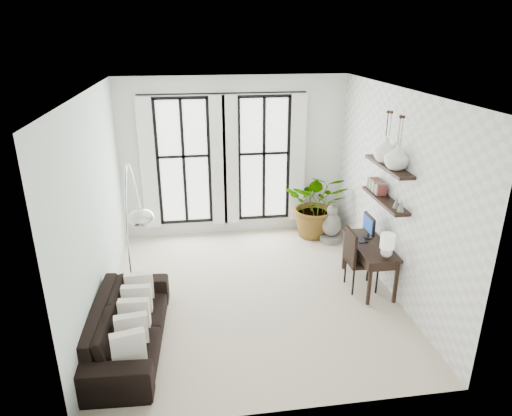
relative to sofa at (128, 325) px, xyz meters
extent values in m
plane|color=beige|center=(1.80, 1.07, -0.33)|extent=(5.00, 5.00, 0.00)
plane|color=white|center=(1.80, 1.07, 2.87)|extent=(5.00, 5.00, 0.00)
plane|color=silver|center=(-0.45, 1.07, 1.27)|extent=(0.00, 5.00, 5.00)
plane|color=white|center=(4.05, 1.07, 1.27)|extent=(0.00, 5.00, 5.00)
plane|color=white|center=(1.80, 3.57, 1.27)|extent=(4.50, 0.00, 4.50)
cube|color=white|center=(0.80, 3.54, 1.22)|extent=(1.00, 0.02, 2.50)
cube|color=white|center=(0.12, 3.44, 1.22)|extent=(0.30, 0.04, 2.60)
cube|color=white|center=(1.48, 3.44, 1.22)|extent=(0.30, 0.04, 2.60)
cube|color=white|center=(2.40, 3.54, 1.22)|extent=(1.00, 0.02, 2.50)
cube|color=white|center=(1.72, 3.44, 1.22)|extent=(0.30, 0.04, 2.60)
cube|color=white|center=(3.08, 3.44, 1.22)|extent=(0.30, 0.04, 2.60)
cylinder|color=black|center=(1.60, 3.45, 2.55)|extent=(3.20, 0.03, 0.03)
cube|color=black|center=(3.91, 1.05, 1.17)|extent=(0.25, 1.30, 0.05)
cube|color=black|center=(3.91, 1.05, 1.72)|extent=(0.25, 1.30, 0.05)
cube|color=#C0303F|center=(3.91, 1.60, 1.29)|extent=(0.16, 0.03, 0.18)
cube|color=#3154AE|center=(3.91, 1.55, 1.29)|extent=(0.16, 0.04, 0.18)
cube|color=orange|center=(3.91, 1.51, 1.29)|extent=(0.16, 0.04, 0.18)
cube|color=#328F2F|center=(3.91, 1.46, 1.29)|extent=(0.16, 0.04, 0.18)
cube|color=#AA4CB1|center=(3.91, 1.42, 1.29)|extent=(0.16, 0.04, 0.18)
cube|color=gold|center=(3.91, 1.37, 1.29)|extent=(0.16, 0.04, 0.18)
cube|color=#575757|center=(3.91, 1.33, 1.29)|extent=(0.16, 0.04, 0.18)
cube|color=teal|center=(3.91, 1.28, 1.29)|extent=(0.16, 0.04, 0.18)
cube|color=tan|center=(3.91, 1.24, 1.29)|extent=(0.16, 0.04, 0.18)
cube|color=brown|center=(3.91, 1.19, 1.29)|extent=(0.16, 0.04, 0.18)
cone|color=gray|center=(3.91, 0.65, 1.29)|extent=(0.10, 0.10, 0.18)
cone|color=gray|center=(3.91, 0.50, 1.29)|extent=(0.10, 0.10, 0.18)
imported|color=black|center=(0.00, 0.00, 0.00)|extent=(1.00, 2.30, 0.66)
cube|color=silver|center=(0.10, -0.70, 0.17)|extent=(0.40, 0.12, 0.40)
cube|color=silver|center=(0.10, -0.35, 0.17)|extent=(0.40, 0.12, 0.40)
cube|color=silver|center=(0.10, 0.00, 0.17)|extent=(0.40, 0.12, 0.40)
cube|color=silver|center=(0.10, 0.35, 0.17)|extent=(0.40, 0.12, 0.40)
cube|color=silver|center=(0.10, 0.70, 0.17)|extent=(0.40, 0.12, 0.40)
imported|color=#2D7228|center=(3.43, 3.10, 0.37)|extent=(1.54, 1.44, 1.39)
cube|color=black|center=(3.75, 1.05, 0.40)|extent=(0.53, 1.26, 0.04)
cube|color=black|center=(3.73, 1.05, 0.31)|extent=(0.49, 1.21, 0.12)
cube|color=black|center=(3.54, 0.47, 0.03)|extent=(0.05, 0.05, 0.70)
cube|color=black|center=(3.96, 0.47, 0.03)|extent=(0.05, 0.05, 0.70)
cube|color=black|center=(3.54, 1.63, 0.03)|extent=(0.05, 0.05, 0.70)
cube|color=black|center=(3.96, 1.63, 0.03)|extent=(0.05, 0.05, 0.70)
cube|color=black|center=(3.80, 1.29, 0.67)|extent=(0.04, 0.42, 0.30)
cube|color=navy|center=(3.77, 1.29, 0.67)|extent=(0.00, 0.36, 0.24)
cube|color=black|center=(3.65, 1.29, 0.43)|extent=(0.15, 0.40, 0.02)
sphere|color=silver|center=(3.80, 0.56, 0.51)|extent=(0.18, 0.18, 0.18)
cylinder|color=white|center=(3.80, 0.56, 0.70)|extent=(0.22, 0.22, 0.22)
cube|color=black|center=(3.60, 0.97, 0.16)|extent=(0.50, 0.50, 0.05)
cube|color=black|center=(3.38, 0.97, 0.44)|extent=(0.05, 0.49, 0.55)
cylinder|color=black|center=(3.40, 0.78, -0.10)|extent=(0.03, 0.03, 0.46)
cylinder|color=black|center=(3.80, 0.78, -0.10)|extent=(0.03, 0.03, 0.46)
cylinder|color=black|center=(3.40, 1.17, -0.10)|extent=(0.03, 0.03, 0.46)
cylinder|color=black|center=(3.80, 1.17, -0.10)|extent=(0.03, 0.03, 0.46)
cylinder|color=silver|center=(-0.10, 1.37, -0.28)|extent=(0.36, 0.36, 0.10)
cylinder|color=silver|center=(-0.10, 1.37, 0.21)|extent=(0.04, 0.04, 0.99)
ellipsoid|color=silver|center=(0.30, 0.05, 1.50)|extent=(0.32, 0.32, 0.21)
cylinder|color=gray|center=(3.65, 2.77, -0.26)|extent=(0.43, 0.43, 0.13)
ellipsoid|color=gray|center=(3.65, 2.77, 0.04)|extent=(0.39, 0.39, 0.48)
sphere|color=gray|center=(3.65, 2.77, 0.34)|extent=(0.22, 0.22, 0.22)
imported|color=white|center=(3.91, 0.80, 1.94)|extent=(0.37, 0.37, 0.38)
imported|color=white|center=(3.91, 1.20, 1.94)|extent=(0.37, 0.37, 0.38)
camera|label=1|loc=(0.94, -5.27, 3.63)|focal=32.00mm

